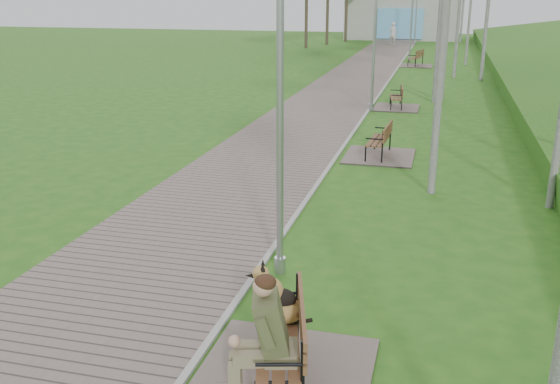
{
  "coord_description": "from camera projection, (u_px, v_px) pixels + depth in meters",
  "views": [
    {
      "loc": [
        2.62,
        -9.12,
        4.24
      ],
      "look_at": [
        0.24,
        -0.04,
        1.21
      ],
      "focal_mm": 40.0,
      "sensor_mm": 36.0,
      "label": 1
    }
  ],
  "objects": [
    {
      "name": "lamp_post_second",
      "position": [
        374.0,
        52.0,
        22.52
      ],
      "size": [
        0.18,
        0.18,
        4.56
      ],
      "color": "#93959A",
      "rests_on": "ground"
    },
    {
      "name": "pedestrian_near",
      "position": [
        393.0,
        34.0,
        50.86
      ],
      "size": [
        0.79,
        0.65,
        1.84
      ],
      "primitive_type": "imported",
      "rotation": [
        0.0,
        0.0,
        2.78
      ],
      "color": "silver",
      "rests_on": "ground"
    },
    {
      "name": "lamp_post_third",
      "position": [
        411.0,
        28.0,
        38.19
      ],
      "size": [
        0.17,
        0.17,
        4.41
      ],
      "color": "#93959A",
      "rests_on": "ground"
    },
    {
      "name": "walkway",
      "position": [
        352.0,
        81.0,
        30.54
      ],
      "size": [
        3.5,
        67.0,
        0.04
      ],
      "primitive_type": "cube",
      "color": "#6F5F59",
      "rests_on": "ground"
    },
    {
      "name": "building_north",
      "position": [
        402.0,
        17.0,
        57.01
      ],
      "size": [
        10.0,
        5.2,
        4.0
      ],
      "color": "#9E9E99",
      "rests_on": "ground"
    },
    {
      "name": "ground",
      "position": [
        266.0,
        259.0,
        10.33
      ],
      "size": [
        120.0,
        120.0,
        0.0
      ],
      "primitive_type": "plane",
      "color": "#245918",
      "rests_on": "ground"
    },
    {
      "name": "bench_third",
      "position": [
        396.0,
        103.0,
        23.6
      ],
      "size": [
        1.66,
        1.84,
        1.02
      ],
      "color": "#6F5F59",
      "rests_on": "ground"
    },
    {
      "name": "lamp_post_near",
      "position": [
        280.0,
        142.0,
        9.2
      ],
      "size": [
        0.18,
        0.18,
        4.54
      ],
      "color": "#93959A",
      "rests_on": "ground"
    },
    {
      "name": "bench_far",
      "position": [
        415.0,
        62.0,
        36.87
      ],
      "size": [
        1.91,
        2.12,
        1.17
      ],
      "color": "#6F5F59",
      "rests_on": "ground"
    },
    {
      "name": "kerb",
      "position": [
        388.0,
        82.0,
        30.12
      ],
      "size": [
        0.1,
        67.0,
        0.05
      ],
      "primitive_type": "cube",
      "color": "#999993",
      "rests_on": "ground"
    },
    {
      "name": "bench_main",
      "position": [
        273.0,
        344.0,
        6.96
      ],
      "size": [
        1.98,
        2.2,
        1.73
      ],
      "color": "#6F5F59",
      "rests_on": "ground"
    },
    {
      "name": "bench_second",
      "position": [
        378.0,
        149.0,
        16.66
      ],
      "size": [
        1.81,
        2.02,
        1.11
      ],
      "color": "#6F5F59",
      "rests_on": "ground"
    },
    {
      "name": "lamp_post_far",
      "position": [
        416.0,
        17.0,
        50.28
      ],
      "size": [
        0.19,
        0.19,
        4.83
      ],
      "color": "#93959A",
      "rests_on": "ground"
    }
  ]
}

